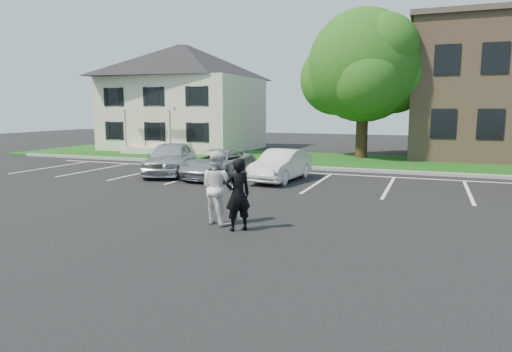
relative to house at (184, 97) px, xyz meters
The scene contains 11 objects.
ground_plane 24.14m from the house, 56.94° to the right, with size 90.00×90.00×0.00m, color black.
curb 15.71m from the house, 31.52° to the right, with size 40.00×0.30×0.15m, color gray.
grass_strip 14.11m from the house, 17.00° to the right, with size 44.00×8.00×0.08m, color #11480D.
stall_lines 18.53m from the house, 37.43° to the right, with size 34.00×5.36×0.01m.
house is the anchor object (origin of this frame).
tree 13.62m from the house, ahead, with size 7.80×7.20×8.80m.
man_black_suit 23.85m from the house, 57.08° to the right, with size 0.66×0.43×1.81m, color black.
man_white_shirt 23.05m from the house, 58.08° to the right, with size 0.94×0.73×1.93m, color white.
car_silver_west 13.85m from the house, 63.00° to the right, with size 1.79×4.44×1.51m, color silver.
car_silver_minivan 15.12m from the house, 54.61° to the right, with size 2.04×4.41×1.23m, color #A8AAAF.
car_white_sedan 16.81m from the house, 46.23° to the right, with size 1.38×3.95×1.30m, color silver.
Camera 1 is at (4.24, -10.01, 2.99)m, focal length 32.00 mm.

